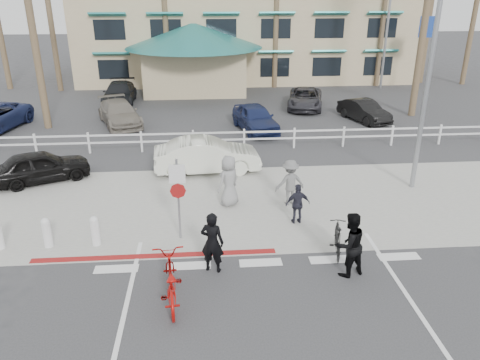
{
  "coord_description": "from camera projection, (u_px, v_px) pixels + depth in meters",
  "views": [
    {
      "loc": [
        -1.47,
        -10.56,
        7.22
      ],
      "look_at": [
        -0.38,
        3.13,
        1.5
      ],
      "focal_mm": 35.0,
      "sensor_mm": 36.0,
      "label": 1
    }
  ],
  "objects": [
    {
      "name": "ground",
      "position": [
        263.0,
        275.0,
        12.6
      ],
      "size": [
        140.0,
        140.0,
        0.0
      ],
      "primitive_type": "plane",
      "color": "#333335"
    },
    {
      "name": "streetlight_1",
      "position": [
        388.0,
        23.0,
        33.74
      ],
      "size": [
        0.6,
        2.0,
        9.5
      ],
      "primitive_type": null,
      "color": "gray",
      "rests_on": "ground"
    },
    {
      "name": "bike_red",
      "position": [
        170.0,
        280.0,
        11.38
      ],
      "size": [
        1.0,
        2.29,
        1.17
      ],
      "primitive_type": "imported",
      "rotation": [
        0.0,
        0.0,
        3.24
      ],
      "color": "#A00A07",
      "rests_on": "ground"
    },
    {
      "name": "building",
      "position": [
        242.0,
        6.0,
        39.1
      ],
      "size": [
        28.0,
        16.0,
        11.3
      ],
      "primitive_type": null,
      "color": "#C5B087",
      "rests_on": "ground"
    },
    {
      "name": "lot_car_5",
      "position": [
        305.0,
        98.0,
        29.56
      ],
      "size": [
        3.03,
        4.8,
        1.24
      ],
      "primitive_type": "imported",
      "rotation": [
        0.0,
        0.0,
        -0.23
      ],
      "color": "#2E2D33",
      "rests_on": "ground"
    },
    {
      "name": "bike_black",
      "position": [
        338.0,
        238.0,
        13.48
      ],
      "size": [
        0.76,
        1.65,
        0.96
      ],
      "primitive_type": "imported",
      "rotation": [
        0.0,
        0.0,
        2.94
      ],
      "color": "black",
      "rests_on": "ground"
    },
    {
      "name": "lot_car_2",
      "position": [
        255.0,
        118.0,
        24.89
      ],
      "size": [
        2.53,
        4.41,
        1.41
      ],
      "primitive_type": "imported",
      "rotation": [
        0.0,
        0.0,
        0.22
      ],
      "color": "#172049",
      "rests_on": "ground"
    },
    {
      "name": "sidewalk_plaza",
      "position": [
        248.0,
        203.0,
        16.74
      ],
      "size": [
        22.0,
        7.0,
        0.01
      ],
      "primitive_type": "cube",
      "color": "gray",
      "rests_on": "ground"
    },
    {
      "name": "bollard_0",
      "position": [
        95.0,
        231.0,
        13.91
      ],
      "size": [
        0.26,
        0.26,
        0.95
      ],
      "primitive_type": null,
      "color": "silver",
      "rests_on": "ground"
    },
    {
      "name": "palm_10",
      "position": [
        30.0,
        12.0,
        23.36
      ],
      "size": [
        4.0,
        4.0,
        12.0
      ],
      "primitive_type": null,
      "color": "#265520",
      "rests_on": "ground"
    },
    {
      "name": "car_red_compact",
      "position": [
        41.0,
        166.0,
        18.44
      ],
      "size": [
        3.98,
        2.88,
        1.26
      ],
      "primitive_type": "imported",
      "rotation": [
        0.0,
        0.0,
        2.0
      ],
      "color": "black",
      "rests_on": "ground"
    },
    {
      "name": "info_sign",
      "position": [
        423.0,
        54.0,
        32.8
      ],
      "size": [
        1.2,
        0.16,
        5.6
      ],
      "primitive_type": null,
      "color": "navy",
      "rests_on": "ground"
    },
    {
      "name": "parking_lot",
      "position": [
        227.0,
        111.0,
        29.16
      ],
      "size": [
        50.0,
        16.0,
        0.01
      ],
      "primitive_type": "cube",
      "color": "#333335",
      "rests_on": "ground"
    },
    {
      "name": "bike_path",
      "position": [
        274.0,
        325.0,
        10.76
      ],
      "size": [
        12.0,
        16.0,
        0.01
      ],
      "primitive_type": "cube",
      "color": "#333335",
      "rests_on": "ground"
    },
    {
      "name": "rider_black",
      "position": [
        350.0,
        245.0,
        12.32
      ],
      "size": [
        1.07,
        0.95,
        1.82
      ],
      "primitive_type": "imported",
      "rotation": [
        0.0,
        0.0,
        3.49
      ],
      "color": "black",
      "rests_on": "ground"
    },
    {
      "name": "bollard_1",
      "position": [
        47.0,
        233.0,
        13.81
      ],
      "size": [
        0.26,
        0.26,
        0.95
      ],
      "primitive_type": null,
      "color": "silver",
      "rests_on": "ground"
    },
    {
      "name": "streetlight_0",
      "position": [
        430.0,
        69.0,
        16.41
      ],
      "size": [
        0.6,
        2.0,
        9.0
      ],
      "primitive_type": null,
      "color": "gray",
      "rests_on": "ground"
    },
    {
      "name": "cross_street",
      "position": [
        239.0,
        164.0,
        20.42
      ],
      "size": [
        40.0,
        5.0,
        0.01
      ],
      "primitive_type": "cube",
      "color": "#333335",
      "rests_on": "ground"
    },
    {
      "name": "pedestrian_child",
      "position": [
        298.0,
        204.0,
        15.13
      ],
      "size": [
        0.83,
        0.4,
        1.37
      ],
      "primitive_type": "imported",
      "rotation": [
        0.0,
        0.0,
        3.23
      ],
      "color": "#21212D",
      "rests_on": "ground"
    },
    {
      "name": "pedestrian_a",
      "position": [
        290.0,
        182.0,
        16.42
      ],
      "size": [
        1.17,
        0.81,
        1.65
      ],
      "primitive_type": "imported",
      "rotation": [
        0.0,
        0.0,
        3.34
      ],
      "color": "slate",
      "rests_on": "ground"
    },
    {
      "name": "curb_red",
      "position": [
        155.0,
        256.0,
        13.48
      ],
      "size": [
        7.0,
        0.25,
        0.02
      ],
      "primitive_type": "cube",
      "color": "maroon",
      "rests_on": "ground"
    },
    {
      "name": "rider_red",
      "position": [
        212.0,
        242.0,
        12.49
      ],
      "size": [
        0.74,
        0.6,
        1.75
      ],
      "primitive_type": "imported",
      "rotation": [
        0.0,
        0.0,
        2.82
      ],
      "color": "black",
      "rests_on": "ground"
    },
    {
      "name": "sign_post",
      "position": [
        178.0,
        195.0,
        13.9
      ],
      "size": [
        0.5,
        0.1,
        2.9
      ],
      "primitive_type": null,
      "color": "gray",
      "rests_on": "ground"
    },
    {
      "name": "rail_fence",
      "position": [
        246.0,
        139.0,
        22.11
      ],
      "size": [
        29.4,
        0.16,
        1.0
      ],
      "primitive_type": null,
      "color": "silver",
      "rests_on": "ground"
    },
    {
      "name": "lot_car_1",
      "position": [
        119.0,
        113.0,
        26.0
      ],
      "size": [
        3.28,
        4.85,
        1.3
      ],
      "primitive_type": "imported",
      "rotation": [
        0.0,
        0.0,
        0.36
      ],
      "color": "slate",
      "rests_on": "ground"
    },
    {
      "name": "lot_car_4",
      "position": [
        119.0,
        93.0,
        30.59
      ],
      "size": [
        2.09,
        4.8,
        1.37
      ],
      "primitive_type": "imported",
      "rotation": [
        0.0,
        0.0,
        0.04
      ],
      "color": "black",
      "rests_on": "ground"
    },
    {
      "name": "lot_car_3",
      "position": [
        364.0,
        111.0,
        26.72
      ],
      "size": [
        2.38,
        3.87,
        1.2
      ],
      "primitive_type": "imported",
      "rotation": [
        0.0,
        0.0,
        0.33
      ],
      "color": "black",
      "rests_on": "ground"
    },
    {
      "name": "pedestrian_b",
      "position": [
        229.0,
        181.0,
        16.31
      ],
      "size": [
        1.06,
        1.04,
        1.84
      ],
      "primitive_type": "imported",
      "rotation": [
        0.0,
        0.0,
        3.88
      ],
      "color": "gray",
      "rests_on": "ground"
    },
    {
      "name": "car_white_sedan",
      "position": [
        207.0,
        155.0,
        19.35
      ],
      "size": [
        4.46,
        1.84,
        1.44
      ],
      "primitive_type": "imported",
      "rotation": [
        0.0,
        0.0,
        1.65
      ],
      "color": "silver",
      "rests_on": "ground"
    }
  ]
}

